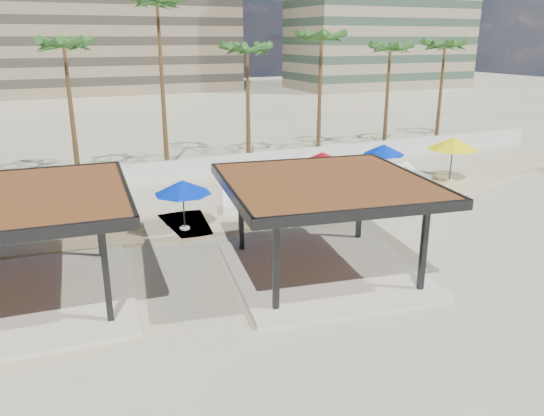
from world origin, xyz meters
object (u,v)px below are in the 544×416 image
at_px(umbrella_a, 0,182).
at_px(lounger_c, 418,173).
at_px(pavilion_west, 14,239).
at_px(umbrella_c, 322,157).
at_px(pavilion_central, 325,218).
at_px(lounger_a, 230,206).
at_px(lounger_b, 403,176).

height_order(umbrella_a, lounger_c, umbrella_a).
bearing_deg(umbrella_a, pavilion_west, -85.20).
xyz_separation_m(umbrella_a, umbrella_c, (16.98, 0.36, -0.48)).
bearing_deg(pavilion_central, umbrella_a, 148.92).
distance_m(pavilion_west, umbrella_a, 7.42).
xyz_separation_m(umbrella_a, lounger_a, (10.64, -1.05, -2.22)).
relative_size(pavilion_west, umbrella_c, 3.27).
bearing_deg(umbrella_c, pavilion_west, -154.66).
distance_m(pavilion_west, lounger_b, 23.83).
relative_size(lounger_b, lounger_c, 0.92).
bearing_deg(umbrella_c, lounger_c, 0.51).
height_order(pavilion_west, lounger_a, pavilion_west).
xyz_separation_m(umbrella_c, lounger_a, (-6.34, -1.40, -1.74)).
bearing_deg(lounger_b, umbrella_a, 106.95).
bearing_deg(pavilion_central, lounger_b, 49.84).
relative_size(pavilion_central, lounger_a, 3.73).
bearing_deg(pavilion_west, lounger_a, 36.95).
xyz_separation_m(umbrella_a, lounger_c, (24.25, 0.42, -2.22)).
distance_m(lounger_b, lounger_c, 1.20).
bearing_deg(lounger_c, lounger_b, 68.31).
bearing_deg(umbrella_c, umbrella_a, -178.80).
relative_size(pavilion_central, pavilion_west, 1.03).
bearing_deg(lounger_a, umbrella_a, 102.92).
xyz_separation_m(umbrella_c, lounger_c, (7.27, 0.06, -1.74)).
xyz_separation_m(pavilion_central, pavilion_west, (-10.78, 2.23, 0.07)).
distance_m(lounger_a, lounger_c, 13.69).
xyz_separation_m(pavilion_west, umbrella_a, (-0.62, 7.39, 0.27)).
relative_size(pavilion_west, lounger_a, 3.62).
height_order(pavilion_west, umbrella_c, pavilion_west).
relative_size(lounger_a, lounger_b, 1.12).
bearing_deg(umbrella_c, lounger_a, -167.53).
xyz_separation_m(lounger_b, lounger_c, (1.20, 0.00, 0.02)).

